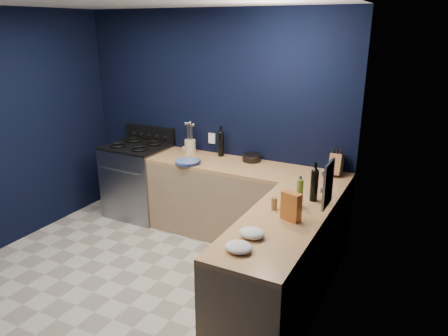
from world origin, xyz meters
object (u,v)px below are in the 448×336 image
Objects in this scene: knife_block at (336,164)px; crouton_bag at (291,206)px; gas_range at (139,181)px; utensil_crock at (190,146)px; plate_stack at (188,162)px.

knife_block reaches higher than crouton_bag.
gas_range is 2.56m from knife_block.
plate_stack is at bearing -62.61° from utensil_crock.
knife_block is at bearing 4.53° from gas_range.
utensil_crock reaches higher than gas_range.
utensil_crock is 1.79m from knife_block.
utensil_crock is at bearing 179.48° from knife_block.
plate_stack is 1.18× the size of crouton_bag.
knife_block is at bearing 14.08° from plate_stack.
knife_block is (1.60, 0.40, 0.09)m from plate_stack.
knife_block is 0.93× the size of crouton_bag.
knife_block reaches higher than plate_stack.
plate_stack is at bearing 168.76° from crouton_bag.
plate_stack is 1.27× the size of knife_block.
plate_stack is (0.90, -0.20, 0.46)m from gas_range.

